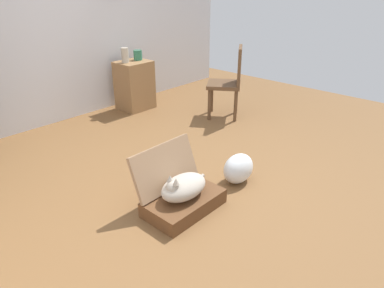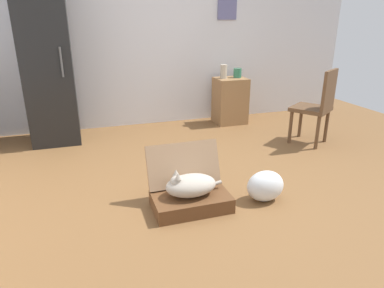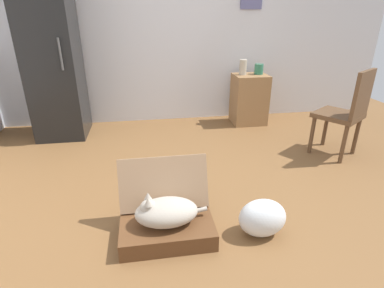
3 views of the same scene
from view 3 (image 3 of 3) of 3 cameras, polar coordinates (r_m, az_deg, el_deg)
ground_plane at (r=2.70m, az=1.30°, el=-10.11°), size 7.68×7.68×0.00m
wall_back at (r=4.50m, az=-4.05°, el=20.96°), size 6.40×0.15×2.60m
suitcase_base at (r=2.26m, az=-4.67°, el=-15.86°), size 0.66×0.40×0.13m
suitcase_lid at (r=2.29m, az=-5.35°, el=-7.38°), size 0.66×0.18×0.39m
cat at (r=2.16m, az=-5.07°, el=-12.56°), size 0.52×0.28×0.24m
plastic_bag_white at (r=2.30m, az=13.08°, el=-13.39°), size 0.35×0.24×0.28m
refrigerator at (r=4.19m, az=-24.65°, el=14.29°), size 0.59×0.68×1.95m
side_table at (r=4.48m, az=10.69°, el=8.27°), size 0.47×0.40×0.70m
vase_tall at (r=4.36m, az=9.57°, el=14.05°), size 0.10×0.10×0.20m
vase_short at (r=4.45m, az=12.45°, el=13.60°), size 0.12×0.12×0.14m
chair at (r=3.67m, az=27.03°, el=5.53°), size 0.60×0.61×0.97m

